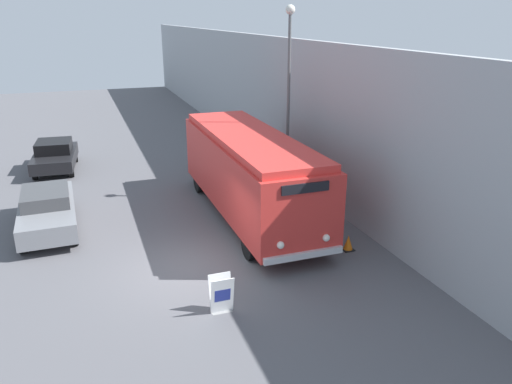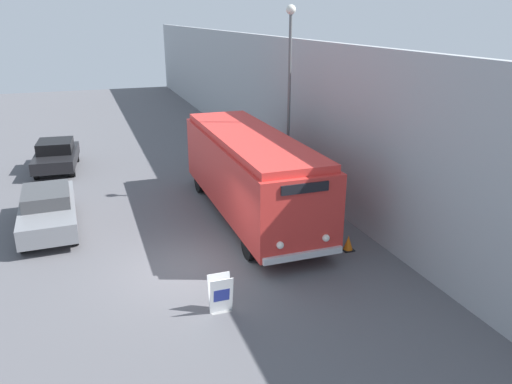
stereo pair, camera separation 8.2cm
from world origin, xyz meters
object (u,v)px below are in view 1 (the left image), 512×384
sign_board (221,295)px  parked_car_mid (55,155)px  traffic_cone (348,243)px  vintage_bus (250,171)px  parked_car_near (47,210)px  streetlamp (289,80)px

sign_board → parked_car_mid: parked_car_mid is taller
parked_car_mid → traffic_cone: bearing=-49.7°
vintage_bus → sign_board: 6.58m
sign_board → parked_car_mid: 15.16m
sign_board → parked_car_near: 8.26m
vintage_bus → parked_car_near: (-7.06, 1.23, -1.03)m
parked_car_near → traffic_cone: size_ratio=9.41×
vintage_bus → parked_car_near: bearing=170.1°
parked_car_mid → streetlamp: bearing=-34.0°
parked_car_near → parked_car_mid: bearing=87.8°
vintage_bus → parked_car_near: vintage_bus is taller
vintage_bus → parked_car_mid: size_ratio=2.30×
vintage_bus → streetlamp: (2.11, 1.48, 2.99)m
vintage_bus → parked_car_near: size_ratio=2.02×
sign_board → parked_car_near: bearing=121.2°
parked_car_mid → traffic_cone: (8.98, -12.53, -0.49)m
streetlamp → parked_car_near: bearing=-178.4°
parked_car_mid → traffic_cone: 15.42m
parked_car_near → vintage_bus: bearing=-11.2°
sign_board → traffic_cone: bearing=23.0°
vintage_bus → traffic_cone: (2.03, -3.79, -1.53)m
parked_car_near → traffic_cone: (9.09, -5.01, -0.50)m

